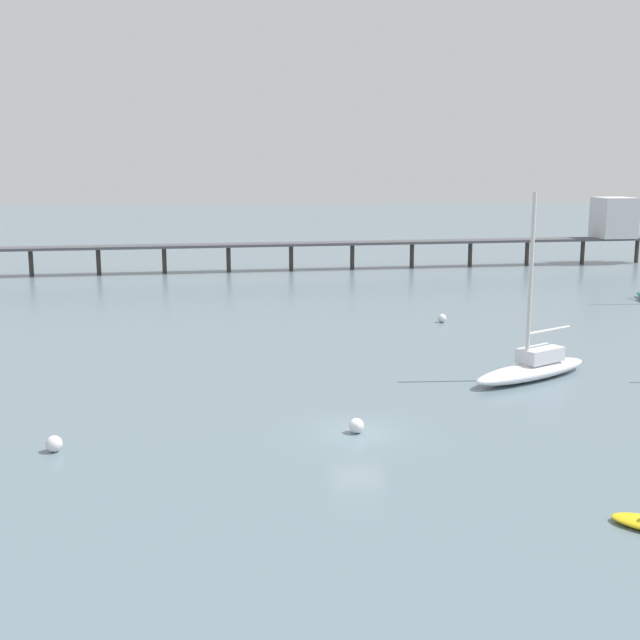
{
  "coord_description": "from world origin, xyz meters",
  "views": [
    {
      "loc": [
        -5.24,
        -38.44,
        13.07
      ],
      "look_at": [
        0.0,
        20.67,
        1.5
      ],
      "focal_mm": 46.99,
      "sensor_mm": 36.0,
      "label": 1
    }
  ],
  "objects_px": {
    "mooring_buoy_inner": "(54,444)",
    "mooring_buoy_mid": "(356,426)",
    "mooring_buoy_outer": "(442,318)",
    "sailboat_white": "(533,366)",
    "pier": "(469,230)"
  },
  "relations": [
    {
      "from": "mooring_buoy_inner",
      "to": "mooring_buoy_mid",
      "type": "distance_m",
      "value": 14.0
    },
    {
      "from": "mooring_buoy_inner",
      "to": "mooring_buoy_mid",
      "type": "height_order",
      "value": "mooring_buoy_inner"
    },
    {
      "from": "mooring_buoy_inner",
      "to": "mooring_buoy_outer",
      "type": "distance_m",
      "value": 37.18
    },
    {
      "from": "mooring_buoy_outer",
      "to": "sailboat_white",
      "type": "bearing_deg",
      "value": -85.47
    },
    {
      "from": "sailboat_white",
      "to": "mooring_buoy_inner",
      "type": "relative_size",
      "value": 14.8
    },
    {
      "from": "sailboat_white",
      "to": "mooring_buoy_mid",
      "type": "xyz_separation_m",
      "value": [
        -11.85,
        -9.08,
        -0.4
      ]
    },
    {
      "from": "sailboat_white",
      "to": "pier",
      "type": "bearing_deg",
      "value": 79.27
    },
    {
      "from": "sailboat_white",
      "to": "mooring_buoy_mid",
      "type": "distance_m",
      "value": 14.94
    },
    {
      "from": "mooring_buoy_inner",
      "to": "pier",
      "type": "bearing_deg",
      "value": 60.26
    },
    {
      "from": "sailboat_white",
      "to": "mooring_buoy_mid",
      "type": "bearing_deg",
      "value": -142.55
    },
    {
      "from": "mooring_buoy_inner",
      "to": "sailboat_white",
      "type": "bearing_deg",
      "value": 22.09
    },
    {
      "from": "mooring_buoy_inner",
      "to": "mooring_buoy_outer",
      "type": "height_order",
      "value": "mooring_buoy_inner"
    },
    {
      "from": "pier",
      "to": "mooring_buoy_mid",
      "type": "xyz_separation_m",
      "value": [
        -21.69,
        -60.97,
        -4.03
      ]
    },
    {
      "from": "mooring_buoy_mid",
      "to": "mooring_buoy_outer",
      "type": "bearing_deg",
      "value": 68.59
    },
    {
      "from": "mooring_buoy_outer",
      "to": "mooring_buoy_mid",
      "type": "bearing_deg",
      "value": -111.41
    }
  ]
}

